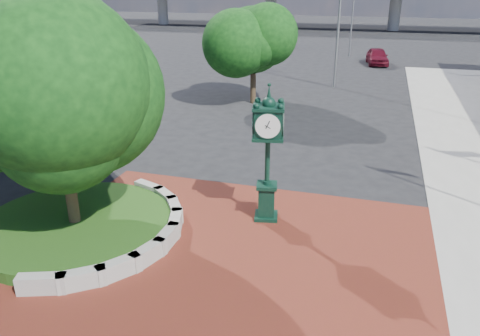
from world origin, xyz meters
The scene contains 10 objects.
ground centered at (0.00, 0.00, 0.00)m, with size 200.00×200.00×0.00m, color black.
plaza centered at (0.00, -1.00, 0.02)m, with size 12.00×12.00×0.04m, color maroon.
planter_wall centered at (-2.71, 0.00, 0.27)m, with size 2.96×6.77×0.54m.
grass_bed centered at (-5.00, 0.00, 0.20)m, with size 6.10×6.10×0.40m, color #194513.
tree_planter centered at (-5.00, 0.00, 3.72)m, with size 5.20×5.20×6.33m.
tree_street centered at (-4.00, 18.00, 3.24)m, with size 4.40×4.40×5.45m.
post_clock centered at (0.65, 2.62, 2.51)m, with size 1.09×1.09×4.56m.
parked_car centered at (3.40, 35.89, 0.76)m, with size 1.80×4.48×1.53m, color #580C1D.
street_lamp_near centered at (0.82, 24.47, 5.77)m, with size 2.19×0.62×9.85m.
street_lamp_far centered at (0.69, 40.40, 5.41)m, with size 2.07×0.46×9.23m.
Camera 1 is at (3.84, -11.13, 7.54)m, focal length 35.00 mm.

